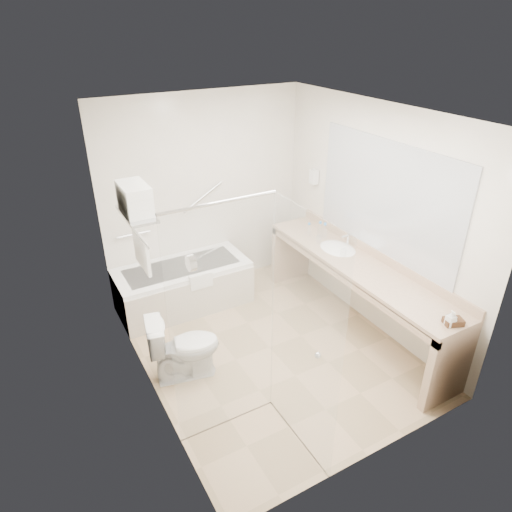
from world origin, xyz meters
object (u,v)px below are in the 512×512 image
vanity_counter (357,280)px  toilet (184,347)px  water_bottle_left (325,231)px  amenity_basket (453,322)px  bathtub (184,286)px

vanity_counter → toilet: (-1.97, 0.20, -0.30)m
water_bottle_left → vanity_counter: bearing=-94.2°
toilet → amenity_basket: size_ratio=4.32×
bathtub → water_bottle_left: water_bottle_left is taller
water_bottle_left → toilet: bearing=-166.6°
toilet → amenity_basket: amenity_basket is taller
toilet → vanity_counter: bearing=-84.0°
toilet → water_bottle_left: 2.17m
water_bottle_left → bathtub: bearing=156.0°
vanity_counter → amenity_basket: bearing=-90.3°
bathtub → vanity_counter: bearing=-42.4°
toilet → water_bottle_left: size_ratio=3.42×
bathtub → vanity_counter: vanity_counter is taller
bathtub → water_bottle_left: size_ratio=7.81×
bathtub → amenity_basket: 3.10m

